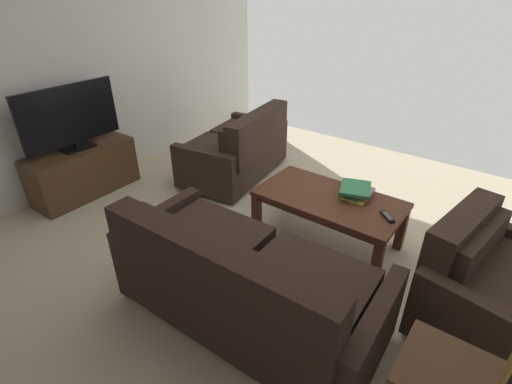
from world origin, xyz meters
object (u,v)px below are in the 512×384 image
coffee_table (329,204)px  armchair_side (500,292)px  loveseat_near (239,149)px  tv_remote (387,217)px  sofa_main (243,283)px  flat_tv (70,117)px  book_stack (356,191)px  tv_stand (84,171)px

coffee_table → armchair_side: bearing=169.9°
loveseat_near → tv_remote: bearing=164.2°
sofa_main → flat_tv: 2.60m
sofa_main → armchair_side: size_ratio=1.59×
flat_tv → book_stack: 2.87m
sofa_main → armchair_side: 1.64m
flat_tv → armchair_side: flat_tv is taller
tv_stand → book_stack: bearing=-160.6°
coffee_table → flat_tv: flat_tv is taller
loveseat_near → tv_stand: bearing=50.7°
tv_stand → flat_tv: (-0.00, -0.00, 0.61)m
tv_stand → tv_remote: 3.13m
armchair_side → tv_remote: armchair_side is taller
book_stack → tv_remote: (-0.34, 0.17, -0.04)m
sofa_main → tv_remote: (-0.51, -1.16, 0.10)m
loveseat_near → coffee_table: 1.53m
tv_remote → armchair_side: bearing=165.3°
armchair_side → book_stack: bearing=-18.4°
coffee_table → book_stack: 0.25m
loveseat_near → armchair_side: size_ratio=1.27×
sofa_main → tv_remote: size_ratio=11.98×
tv_remote → loveseat_near: bearing=-15.8°
coffee_table → tv_stand: size_ratio=1.10×
sofa_main → armchair_side: bearing=-144.9°
loveseat_near → flat_tv: bearing=50.7°
sofa_main → coffee_table: sofa_main is taller
tv_stand → book_stack: book_stack is taller
loveseat_near → armchair_side: (-2.77, 0.77, -0.02)m
loveseat_near → coffee_table: (-1.43, 0.53, 0.04)m
armchair_side → tv_stand: bearing=8.3°
flat_tv → armchair_side: (-3.86, -0.56, -0.54)m
armchair_side → tv_remote: size_ratio=7.54×
flat_tv → book_stack: bearing=-160.6°
sofa_main → tv_remote: bearing=-113.7°
book_stack → coffee_table: bearing=41.7°
sofa_main → loveseat_near: (1.43, -1.71, -0.01)m
loveseat_near → armchair_side: loveseat_near is taller
flat_tv → book_stack: (-2.69, -0.95, -0.37)m
sofa_main → loveseat_near: bearing=-50.1°
flat_tv → tv_remote: (-3.03, -0.78, -0.41)m
armchair_side → book_stack: size_ratio=3.18×
tv_stand → armchair_side: size_ratio=0.98×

